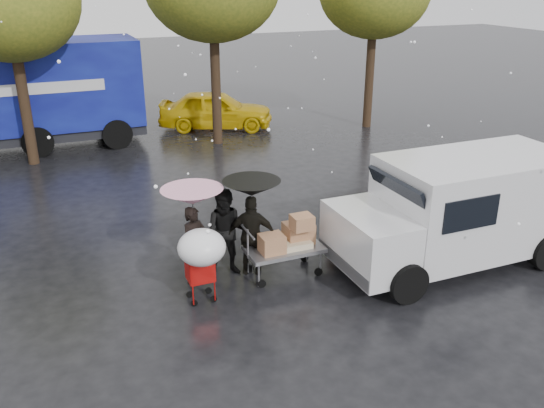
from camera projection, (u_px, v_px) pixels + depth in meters
name	position (u px, v px, depth m)	size (l,w,h in m)	color
ground	(253.00, 295.00, 10.64)	(90.00, 90.00, 0.00)	black
person_pink	(195.00, 245.00, 10.86)	(0.56, 0.37, 1.53)	black
person_middle	(227.00, 232.00, 11.12)	(0.85, 0.67, 1.76)	black
person_black	(252.00, 236.00, 11.14)	(0.96, 0.40, 1.63)	black
umbrella_pink	(192.00, 197.00, 10.49)	(1.15, 1.15, 1.90)	#4C4C4C
umbrella_black	(252.00, 188.00, 10.77)	(1.11, 1.11, 1.95)	#4C4C4C
vendor_cart	(288.00, 240.00, 11.15)	(1.52, 0.80, 1.27)	slate
shopping_cart	(201.00, 251.00, 9.97)	(0.84, 0.84, 1.46)	#9E0B09
white_van	(459.00, 209.00, 11.49)	(4.91, 2.18, 2.20)	silver
blue_truck	(20.00, 97.00, 18.78)	(8.30, 2.60, 3.50)	#0C0C61
box_ground_near	(342.00, 241.00, 12.24)	(0.50, 0.40, 0.45)	#976642
box_ground_far	(362.00, 246.00, 12.14)	(0.46, 0.36, 0.36)	#976642
yellow_taxi	(216.00, 110.00, 21.65)	(1.70, 4.21, 1.44)	gold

